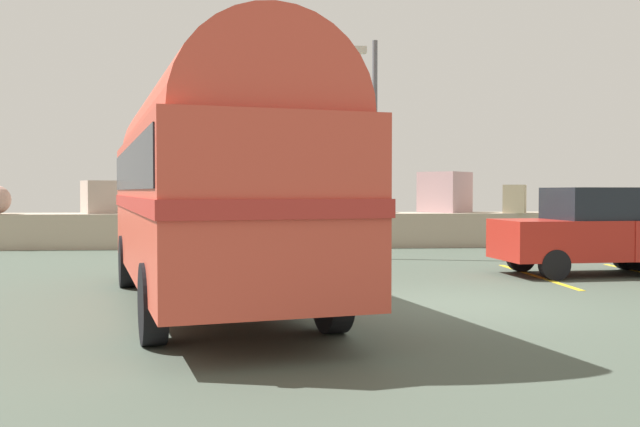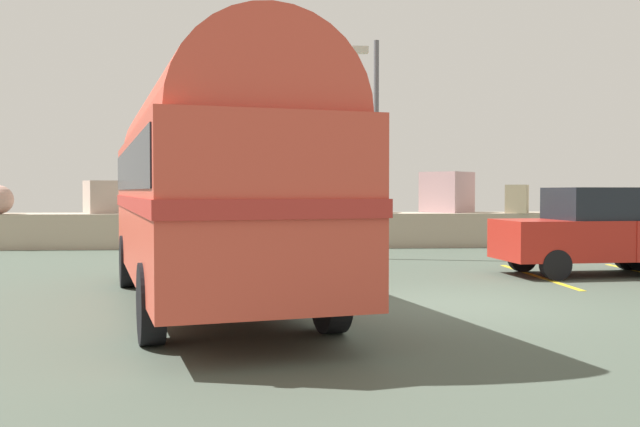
# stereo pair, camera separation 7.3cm
# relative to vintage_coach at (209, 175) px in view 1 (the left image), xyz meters

# --- Properties ---
(ground) EXTENTS (32.00, 26.00, 0.02)m
(ground) POSITION_rel_vintage_coach_xyz_m (3.60, -0.20, -2.04)
(ground) COLOR #455044
(breakwater) EXTENTS (31.36, 2.40, 2.44)m
(breakwater) POSITION_rel_vintage_coach_xyz_m (3.58, 11.63, -1.31)
(breakwater) COLOR #AFA18B
(breakwater) RESTS_ON ground
(vintage_coach) EXTENTS (4.45, 8.91, 3.70)m
(vintage_coach) POSITION_rel_vintage_coach_xyz_m (0.00, 0.00, 0.00)
(vintage_coach) COLOR black
(vintage_coach) RESTS_ON ground
(parked_car_nearest) EXTENTS (4.23, 2.05, 1.86)m
(parked_car_nearest) POSITION_rel_vintage_coach_xyz_m (7.89, 3.51, -1.08)
(parked_car_nearest) COLOR black
(parked_car_nearest) RESTS_ON ground
(lamp_post) EXTENTS (0.63, 0.95, 5.73)m
(lamp_post) POSITION_rel_vintage_coach_xyz_m (3.65, 7.41, 1.21)
(lamp_post) COLOR #5B5B60
(lamp_post) RESTS_ON ground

